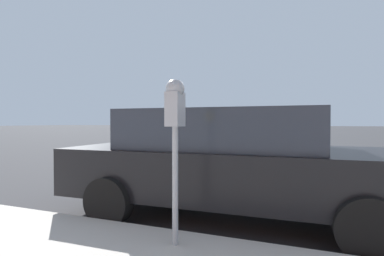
% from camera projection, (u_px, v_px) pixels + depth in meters
% --- Properties ---
extents(ground_plane, '(220.00, 220.00, 0.00)m').
position_uv_depth(ground_plane, '(277.00, 201.00, 5.12)').
color(ground_plane, '#333335').
extents(parking_meter, '(0.21, 0.19, 1.65)m').
position_uv_depth(parking_meter, '(175.00, 118.00, 2.97)').
color(parking_meter, gray).
rests_on(parking_meter, sidewalk).
extents(car_black, '(2.19, 4.81, 1.53)m').
position_uv_depth(car_black, '(233.00, 160.00, 4.26)').
color(car_black, black).
rests_on(car_black, ground_plane).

